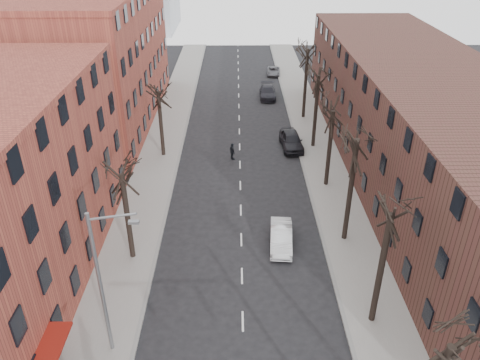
{
  "coord_description": "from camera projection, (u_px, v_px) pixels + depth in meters",
  "views": [
    {
      "loc": [
        -0.33,
        -7.91,
        20.82
      ],
      "look_at": [
        -0.08,
        21.9,
        4.0
      ],
      "focal_mm": 35.0,
      "sensor_mm": 36.0,
      "label": 1
    }
  ],
  "objects": [
    {
      "name": "sidewalk_left",
      "position": [
        161.0,
        151.0,
        47.51
      ],
      "size": [
        4.0,
        90.0,
        0.15
      ],
      "primitive_type": "cube",
      "color": "gray",
      "rests_on": "ground"
    },
    {
      "name": "sidewalk_right",
      "position": [
        318.0,
        150.0,
        47.63
      ],
      "size": [
        4.0,
        90.0,
        0.15
      ],
      "primitive_type": "cube",
      "color": "gray",
      "rests_on": "ground"
    },
    {
      "name": "building_left_far",
      "position": [
        95.0,
        59.0,
        51.89
      ],
      "size": [
        12.0,
        28.0,
        14.0
      ],
      "primitive_type": "cube",
      "color": "brown",
      "rests_on": "ground"
    },
    {
      "name": "building_right",
      "position": [
        423.0,
        124.0,
        40.91
      ],
      "size": [
        12.0,
        50.0,
        10.0
      ],
      "primitive_type": "cube",
      "color": "#462620",
      "rests_on": "ground"
    },
    {
      "name": "tree_right_b",
      "position": [
        371.0,
        320.0,
        27.63
      ],
      "size": [
        5.2,
        5.2,
        10.8
      ],
      "primitive_type": null,
      "color": "black",
      "rests_on": "ground"
    },
    {
      "name": "tree_right_c",
      "position": [
        344.0,
        239.0,
        34.6
      ],
      "size": [
        5.2,
        5.2,
        11.6
      ],
      "primitive_type": null,
      "color": "black",
      "rests_on": "ground"
    },
    {
      "name": "tree_right_d",
      "position": [
        326.0,
        185.0,
        41.57
      ],
      "size": [
        5.2,
        5.2,
        10.0
      ],
      "primitive_type": null,
      "color": "black",
      "rests_on": "ground"
    },
    {
      "name": "tree_right_e",
      "position": [
        313.0,
        147.0,
        48.53
      ],
      "size": [
        5.2,
        5.2,
        10.8
      ],
      "primitive_type": null,
      "color": "black",
      "rests_on": "ground"
    },
    {
      "name": "tree_right_f",
      "position": [
        303.0,
        118.0,
        55.5
      ],
      "size": [
        5.2,
        5.2,
        11.6
      ],
      "primitive_type": null,
      "color": "black",
      "rests_on": "ground"
    },
    {
      "name": "tree_left_a",
      "position": [
        133.0,
        257.0,
        32.75
      ],
      "size": [
        5.2,
        5.2,
        9.5
      ],
      "primitive_type": null,
      "color": "black",
      "rests_on": "ground"
    },
    {
      "name": "tree_left_b",
      "position": [
        164.0,
        156.0,
        46.68
      ],
      "size": [
        5.2,
        5.2,
        9.5
      ],
      "primitive_type": null,
      "color": "black",
      "rests_on": "ground"
    },
    {
      "name": "streetlight",
      "position": [
        103.0,
        280.0,
        23.32
      ],
      "size": [
        2.45,
        0.22,
        9.03
      ],
      "color": "slate",
      "rests_on": "ground"
    },
    {
      "name": "silver_sedan",
      "position": [
        281.0,
        237.0,
        33.62
      ],
      "size": [
        1.84,
        4.49,
        1.45
      ],
      "primitive_type": "imported",
      "rotation": [
        0.0,
        0.0,
        -0.07
      ],
      "color": "silver",
      "rests_on": "ground"
    },
    {
      "name": "parked_car_near",
      "position": [
        291.0,
        140.0,
        47.87
      ],
      "size": [
        2.38,
        5.19,
        1.72
      ],
      "primitive_type": "imported",
      "rotation": [
        0.0,
        0.0,
        0.07
      ],
      "color": "black",
      "rests_on": "ground"
    },
    {
      "name": "parked_car_mid",
      "position": [
        268.0,
        92.0,
        61.36
      ],
      "size": [
        2.19,
        5.13,
        1.47
      ],
      "primitive_type": "imported",
      "rotation": [
        0.0,
        0.0,
        -0.03
      ],
      "color": "black",
      "rests_on": "ground"
    },
    {
      "name": "parked_car_far",
      "position": [
        274.0,
        71.0,
        70.32
      ],
      "size": [
        2.15,
        4.13,
        1.11
      ],
      "primitive_type": "imported",
      "rotation": [
        0.0,
        0.0,
        -0.08
      ],
      "color": "slate",
      "rests_on": "ground"
    },
    {
      "name": "pedestrian_crossing",
      "position": [
        232.0,
        151.0,
        45.59
      ],
      "size": [
        0.79,
        1.08,
        1.7
      ],
      "primitive_type": "imported",
      "rotation": [
        0.0,
        0.0,
        2.01
      ],
      "color": "black",
      "rests_on": "ground"
    }
  ]
}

